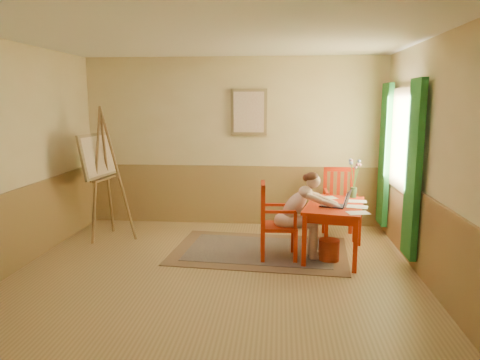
# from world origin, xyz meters

# --- Properties ---
(room) EXTENTS (5.04, 4.54, 2.84)m
(room) POSITION_xyz_m (0.00, 0.00, 1.40)
(room) COLOR tan
(room) RESTS_ON ground
(wainscot) EXTENTS (5.00, 4.50, 1.00)m
(wainscot) POSITION_xyz_m (0.00, 0.80, 0.50)
(wainscot) COLOR tan
(wainscot) RESTS_ON room
(window) EXTENTS (0.12, 2.01, 2.20)m
(window) POSITION_xyz_m (2.42, 1.10, 1.35)
(window) COLOR white
(window) RESTS_ON room
(wall_portrait) EXTENTS (0.60, 0.05, 0.76)m
(wall_portrait) POSITION_xyz_m (0.25, 2.20, 1.90)
(wall_portrait) COLOR olive
(wall_portrait) RESTS_ON room
(rug) EXTENTS (2.52, 1.79, 0.02)m
(rug) POSITION_xyz_m (0.51, 0.78, 0.01)
(rug) COLOR #8C7251
(rug) RESTS_ON room
(table) EXTENTS (0.96, 1.32, 0.72)m
(table) POSITION_xyz_m (1.51, 0.68, 0.63)
(table) COLOR red
(table) RESTS_ON room
(chair_left) EXTENTS (0.49, 0.48, 1.03)m
(chair_left) POSITION_xyz_m (0.72, 0.51, 0.51)
(chair_left) COLOR red
(chair_left) RESTS_ON room
(chair_back) EXTENTS (0.47, 0.49, 1.06)m
(chair_back) POSITION_xyz_m (1.69, 1.60, 0.53)
(chair_back) COLOR red
(chair_back) RESTS_ON room
(figure) EXTENTS (0.87, 0.38, 1.17)m
(figure) POSITION_xyz_m (1.05, 0.54, 0.65)
(figure) COLOR #D4AC90
(figure) RESTS_ON room
(laptop) EXTENTS (0.43, 0.34, 0.23)m
(laptop) POSITION_xyz_m (1.53, 0.52, 0.77)
(laptop) COLOR #1E2338
(laptop) RESTS_ON table
(papers) EXTENTS (0.68, 1.11, 0.00)m
(papers) POSITION_xyz_m (1.70, 0.67, 0.72)
(papers) COLOR white
(papers) RESTS_ON table
(vase) EXTENTS (0.21, 0.28, 0.56)m
(vase) POSITION_xyz_m (1.82, 1.14, 0.98)
(vase) COLOR #3F724C
(vase) RESTS_ON table
(wastebasket) EXTENTS (0.33, 0.33, 0.29)m
(wastebasket) POSITION_xyz_m (1.43, 0.46, 0.14)
(wastebasket) COLOR #AE371C
(wastebasket) RESTS_ON room
(easel) EXTENTS (0.72, 0.90, 2.01)m
(easel) POSITION_xyz_m (-1.92, 1.23, 1.19)
(easel) COLOR brown
(easel) RESTS_ON room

